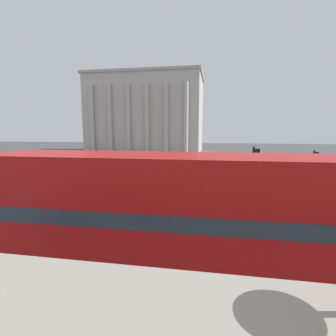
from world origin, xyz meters
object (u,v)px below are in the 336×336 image
object	(u,v)px
plaza_building_left	(148,115)
traffic_light_mid	(314,167)
traffic_light_near	(254,175)
pedestrian_black	(181,165)
pedestrian_blue	(236,168)
double_decker_bus	(167,213)
car_black	(154,180)

from	to	relation	value
plaza_building_left	traffic_light_mid	size ratio (longest dim) A/B	7.24
traffic_light_near	pedestrian_black	size ratio (longest dim) A/B	2.19
traffic_light_near	pedestrian_blue	size ratio (longest dim) A/B	2.28
double_decker_bus	pedestrian_blue	distance (m)	20.07
pedestrian_blue	pedestrian_black	world-z (taller)	pedestrian_black
double_decker_bus	pedestrian_black	distance (m)	20.41
pedestrian_blue	pedestrian_black	distance (m)	5.71
double_decker_bus	plaza_building_left	distance (m)	52.71
plaza_building_left	pedestrian_black	xyz separation A→B (m)	(11.52, -30.29, -7.31)
car_black	pedestrian_black	world-z (taller)	pedestrian_black
pedestrian_black	plaza_building_left	bearing A→B (deg)	-3.41
plaza_building_left	pedestrian_blue	distance (m)	36.07
double_decker_bus	pedestrian_blue	world-z (taller)	double_decker_bus
traffic_light_near	car_black	size ratio (longest dim) A/B	0.95
plaza_building_left	traffic_light_mid	world-z (taller)	plaza_building_left
double_decker_bus	traffic_light_mid	distance (m)	14.89
traffic_light_mid	car_black	bearing A→B (deg)	174.80
pedestrian_black	traffic_light_near	bearing A→B (deg)	176.32
double_decker_bus	pedestrian_blue	xyz separation A→B (m)	(3.57, 19.71, -1.26)
traffic_light_near	car_black	distance (m)	10.50
double_decker_bus	plaza_building_left	world-z (taller)	plaza_building_left
double_decker_bus	car_black	world-z (taller)	double_decker_bus
traffic_light_mid	car_black	world-z (taller)	traffic_light_mid
traffic_light_near	traffic_light_mid	world-z (taller)	traffic_light_near
traffic_light_near	double_decker_bus	bearing A→B (deg)	-120.38
traffic_light_near	pedestrian_black	bearing A→B (deg)	110.55
car_black	pedestrian_black	size ratio (longest dim) A/B	2.31
double_decker_bus	plaza_building_left	xyz separation A→B (m)	(-13.63, 50.55, 6.10)
traffic_light_near	pedestrian_blue	world-z (taller)	traffic_light_near
traffic_light_mid	car_black	distance (m)	12.07
double_decker_bus	traffic_light_near	xyz separation A→B (m)	(3.34, 5.70, 0.33)
traffic_light_near	car_black	world-z (taller)	traffic_light_near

